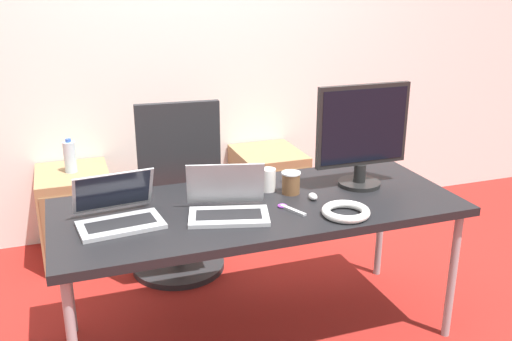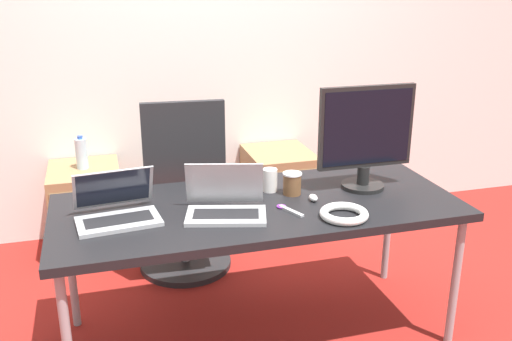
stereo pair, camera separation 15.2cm
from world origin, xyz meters
TOP-DOWN VIEW (x-y plane):
  - ground_plane at (0.00, 0.00)m, footprint 14.00×14.00m
  - wall_back at (0.00, 1.47)m, footprint 10.00×0.05m
  - desk at (0.00, 0.00)m, footprint 1.88×0.78m
  - office_chair at (-0.24, 0.73)m, footprint 0.56×0.57m
  - cabinet_left at (-0.80, 1.18)m, footprint 0.43×0.51m
  - cabinet_right at (0.49, 1.18)m, footprint 0.43×0.51m
  - water_bottle at (-0.80, 1.18)m, footprint 0.07×0.07m
  - laptop_left at (-0.17, -0.08)m, footprint 0.39×0.34m
  - laptop_right at (-0.64, -0.00)m, footprint 0.37×0.33m
  - monitor at (0.56, 0.06)m, footprint 0.49×0.21m
  - mouse at (0.26, -0.04)m, footprint 0.04×0.06m
  - coffee_cup_white at (0.10, 0.14)m, footprint 0.07×0.07m
  - coffee_cup_brown at (0.19, 0.07)m, footprint 0.09×0.09m
  - cable_coil at (0.32, -0.26)m, footprint 0.21×0.21m
  - scissors at (0.11, -0.12)m, footprint 0.09×0.16m

SIDE VIEW (x-z plane):
  - ground_plane at x=0.00m, z-range 0.00..0.00m
  - cabinet_left at x=-0.80m, z-range 0.00..0.57m
  - cabinet_right at x=0.49m, z-range 0.00..0.57m
  - office_chair at x=-0.24m, z-range -0.13..0.96m
  - desk at x=0.00m, z-range 0.31..1.02m
  - water_bottle at x=-0.80m, z-range 0.56..0.77m
  - scissors at x=0.11m, z-range 0.71..0.72m
  - mouse at x=0.26m, z-range 0.71..0.74m
  - cable_coil at x=0.32m, z-range 0.71..0.74m
  - laptop_right at x=-0.64m, z-range 0.65..0.86m
  - laptop_left at x=-0.17m, z-range 0.64..0.86m
  - coffee_cup_brown at x=0.19m, z-range 0.71..0.82m
  - coffee_cup_white at x=0.10m, z-range 0.71..0.82m
  - monitor at x=0.56m, z-range 0.72..1.23m
  - wall_back at x=0.00m, z-range 0.00..2.60m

